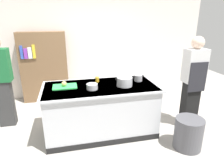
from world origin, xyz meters
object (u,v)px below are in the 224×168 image
at_px(sauce_pan, 138,78).
at_px(mixing_bowl, 92,87).
at_px(stock_pot, 125,82).
at_px(onion, 64,84).
at_px(person_chef, 193,81).
at_px(trash_bin, 188,133).
at_px(person_guest, 1,81).
at_px(juice_cup, 97,79).
at_px(bookshelf, 44,67).

xyz_separation_m(sauce_pan, mixing_bowl, (-0.89, -0.25, -0.01)).
relative_size(stock_pot, sauce_pan, 1.56).
bearing_deg(onion, person_chef, -5.71).
bearing_deg(trash_bin, mixing_bowl, 155.50).
distance_m(stock_pot, trash_bin, 1.33).
relative_size(stock_pot, person_guest, 0.19).
bearing_deg(sauce_pan, juice_cup, 172.17).
relative_size(person_chef, person_guest, 1.00).
height_order(juice_cup, bookshelf, bookshelf).
bearing_deg(mixing_bowl, stock_pot, 3.84).
xyz_separation_m(person_chef, bookshelf, (-2.78, 1.95, -0.06)).
bearing_deg(trash_bin, person_guest, 154.24).
bearing_deg(onion, juice_cup, 14.05).
distance_m(mixing_bowl, trash_bin, 1.73).
bearing_deg(person_chef, bookshelf, 43.11).
bearing_deg(person_chef, onion, 72.45).
distance_m(person_chef, bookshelf, 3.39).
distance_m(stock_pot, mixing_bowl, 0.57).
relative_size(sauce_pan, bookshelf, 0.13).
bearing_deg(trash_bin, juice_cup, 142.35).
distance_m(onion, person_guest, 1.29).
relative_size(sauce_pan, trash_bin, 0.41).
distance_m(stock_pot, person_chef, 1.29).
relative_size(sauce_pan, mixing_bowl, 1.17).
bearing_deg(person_guest, mixing_bowl, 74.98).
bearing_deg(stock_pot, sauce_pan, 32.48).
bearing_deg(person_chef, juice_cup, 65.77).
distance_m(trash_bin, person_guest, 3.42).
height_order(mixing_bowl, trash_bin, mixing_bowl).
height_order(sauce_pan, bookshelf, bookshelf).
height_order(sauce_pan, trash_bin, sauce_pan).
height_order(onion, bookshelf, bookshelf).
height_order(mixing_bowl, juice_cup, juice_cup).
bearing_deg(person_chef, sauce_pan, 62.31).
xyz_separation_m(stock_pot, person_guest, (-2.15, 0.76, -0.07)).
height_order(stock_pot, bookshelf, bookshelf).
xyz_separation_m(onion, sauce_pan, (1.34, 0.04, -0.01)).
distance_m(sauce_pan, person_chef, 1.00).
relative_size(onion, sauce_pan, 0.40).
height_order(stock_pot, person_chef, person_chef).
bearing_deg(person_guest, onion, 73.97).
height_order(stock_pot, trash_bin, stock_pot).
bearing_deg(bookshelf, sauce_pan, -42.71).
xyz_separation_m(trash_bin, person_chef, (0.41, 0.63, 0.65)).
distance_m(trash_bin, person_chef, 1.00).
xyz_separation_m(sauce_pan, trash_bin, (0.55, -0.90, -0.70)).
distance_m(onion, mixing_bowl, 0.49).
bearing_deg(sauce_pan, onion, -178.15).
bearing_deg(mixing_bowl, onion, 155.76).
bearing_deg(sauce_pan, trash_bin, -58.57).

